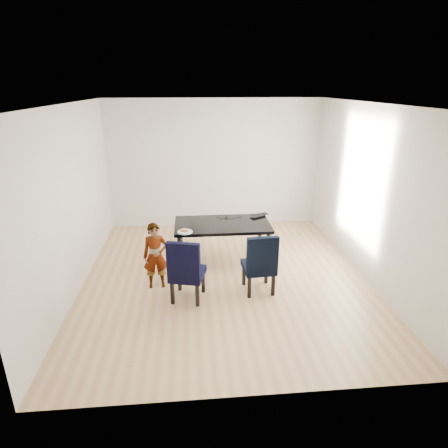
{
  "coord_description": "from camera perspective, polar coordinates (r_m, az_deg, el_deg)",
  "views": [
    {
      "loc": [
        -0.51,
        -5.39,
        2.95
      ],
      "look_at": [
        0.0,
        0.2,
        0.85
      ],
      "focal_mm": 30.0,
      "sensor_mm": 36.0,
      "label": 1
    }
  ],
  "objects": [
    {
      "name": "laptop",
      "position": [
        6.71,
        5.11,
        1.41
      ],
      "size": [
        0.42,
        0.37,
        0.03
      ],
      "primitive_type": "imported",
      "rotation": [
        0.0,
        0.0,
        3.65
      ],
      "color": "black",
      "rests_on": "dining_table"
    },
    {
      "name": "wall_front",
      "position": [
        3.34,
        4.25,
        -8.2
      ],
      "size": [
        4.5,
        0.01,
        2.7
      ],
      "primitive_type": "cube",
      "color": "white",
      "rests_on": "ground"
    },
    {
      "name": "child",
      "position": [
        5.77,
        -10.38,
        -4.8
      ],
      "size": [
        0.4,
        0.28,
        1.04
      ],
      "primitive_type": "imported",
      "rotation": [
        0.0,
        0.0,
        0.09
      ],
      "color": "orange",
      "rests_on": "floor"
    },
    {
      "name": "wall_back",
      "position": [
        8.07,
        -1.5,
        9.07
      ],
      "size": [
        4.5,
        0.01,
        2.7
      ],
      "primitive_type": "cube",
      "color": "silver",
      "rests_on": "ground"
    },
    {
      "name": "wall_left",
      "position": [
        5.89,
        -22.26,
        3.18
      ],
      "size": [
        0.01,
        5.0,
        2.7
      ],
      "primitive_type": "cube",
      "color": "white",
      "rests_on": "ground"
    },
    {
      "name": "floor",
      "position": [
        6.17,
        0.17,
        -8.11
      ],
      "size": [
        4.5,
        5.0,
        0.01
      ],
      "primitive_type": "cube",
      "color": "tan",
      "rests_on": "ground"
    },
    {
      "name": "sandwich",
      "position": [
        5.94,
        -6.09,
        -0.92
      ],
      "size": [
        0.14,
        0.07,
        0.06
      ],
      "primitive_type": "ellipsoid",
      "rotation": [
        0.0,
        0.0,
        -0.07
      ],
      "color": "#AE823E",
      "rests_on": "plate"
    },
    {
      "name": "wall_right",
      "position": [
        6.27,
        21.24,
        4.3
      ],
      "size": [
        0.01,
        5.0,
        2.7
      ],
      "primitive_type": "cube",
      "color": "silver",
      "rests_on": "ground"
    },
    {
      "name": "ceiling",
      "position": [
        5.42,
        0.2,
        17.92
      ],
      "size": [
        4.5,
        5.0,
        0.01
      ],
      "primitive_type": "cube",
      "color": "white",
      "rests_on": "wall_back"
    },
    {
      "name": "cable_tangle",
      "position": [
        6.51,
        0.03,
        0.78
      ],
      "size": [
        0.15,
        0.15,
        0.01
      ],
      "primitive_type": "torus",
      "rotation": [
        0.0,
        0.0,
        0.01
      ],
      "color": "black",
      "rests_on": "dining_table"
    },
    {
      "name": "chair_left",
      "position": [
        5.41,
        -5.58,
        -6.76
      ],
      "size": [
        0.57,
        0.58,
        0.96
      ],
      "primitive_type": "cube",
      "rotation": [
        0.0,
        0.0,
        -0.25
      ],
      "color": "black",
      "rests_on": "floor"
    },
    {
      "name": "dining_table",
      "position": [
        6.45,
        -0.24,
        -3.02
      ],
      "size": [
        1.6,
        0.9,
        0.75
      ],
      "primitive_type": "cube",
      "color": "black",
      "rests_on": "floor"
    },
    {
      "name": "chair_right",
      "position": [
        5.61,
        5.31,
        -5.78
      ],
      "size": [
        0.49,
        0.51,
        0.95
      ],
      "primitive_type": "cube",
      "rotation": [
        0.0,
        0.0,
        0.08
      ],
      "color": "black",
      "rests_on": "floor"
    },
    {
      "name": "plate",
      "position": [
        5.96,
        -5.96,
        -1.2
      ],
      "size": [
        0.32,
        0.32,
        0.01
      ],
      "primitive_type": "cylinder",
      "rotation": [
        0.0,
        0.0,
        0.39
      ],
      "color": "silver",
      "rests_on": "dining_table"
    }
  ]
}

